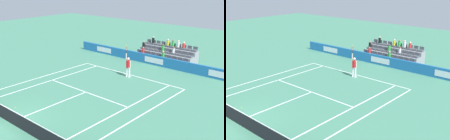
{
  "view_description": "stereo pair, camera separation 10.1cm",
  "coord_description": "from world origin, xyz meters",
  "views": [
    {
      "loc": [
        -14.92,
        7.65,
        8.38
      ],
      "look_at": [
        -0.13,
        -9.32,
        1.1
      ],
      "focal_mm": 45.97,
      "sensor_mm": 36.0,
      "label": 1
    },
    {
      "loc": [
        -15.0,
        7.58,
        8.38
      ],
      "look_at": [
        -0.13,
        -9.32,
        1.1
      ],
      "focal_mm": 45.97,
      "sensor_mm": 36.0,
      "label": 2
    }
  ],
  "objects": [
    {
      "name": "sponsor_barrier",
      "position": [
        0.0,
        -15.92,
        0.49
      ],
      "size": [
        20.27,
        0.22,
        0.98
      ],
      "color": "#1E66AD",
      "rests_on": "ground"
    },
    {
      "name": "stadium_stand",
      "position": [
        0.01,
        -18.24,
        0.56
      ],
      "size": [
        6.2,
        2.85,
        2.19
      ],
      "color": "gray",
      "rests_on": "ground"
    },
    {
      "name": "line_centre_mark",
      "position": [
        0.0,
        -11.79,
        0.0
      ],
      "size": [
        0.1,
        0.2,
        0.01
      ],
      "primitive_type": "cube",
      "color": "white",
      "rests_on": "ground"
    },
    {
      "name": "line_doubles_sideline_left",
      "position": [
        5.49,
        -5.95,
        0.0
      ],
      "size": [
        0.1,
        11.89,
        0.01
      ],
      "primitive_type": "cube",
      "color": "white",
      "rests_on": "ground"
    },
    {
      "name": "line_doubles_sideline_right",
      "position": [
        -5.49,
        -5.95,
        0.0
      ],
      "size": [
        0.1,
        11.89,
        0.01
      ],
      "primitive_type": "cube",
      "color": "white",
      "rests_on": "ground"
    },
    {
      "name": "line_singles_sideline_left",
      "position": [
        4.12,
        -5.95,
        0.0
      ],
      "size": [
        0.1,
        11.89,
        0.01
      ],
      "primitive_type": "cube",
      "color": "white",
      "rests_on": "ground"
    },
    {
      "name": "line_baseline",
      "position": [
        0.0,
        -11.89,
        0.0
      ],
      "size": [
        10.97,
        0.1,
        0.01
      ],
      "primitive_type": "cube",
      "color": "white",
      "rests_on": "ground"
    },
    {
      "name": "line_singles_sideline_right",
      "position": [
        -4.12,
        -5.95,
        0.0
      ],
      "size": [
        0.1,
        11.89,
        0.01
      ],
      "primitive_type": "cube",
      "color": "white",
      "rests_on": "ground"
    },
    {
      "name": "line_centre_service",
      "position": [
        0.0,
        -3.2,
        0.0
      ],
      "size": [
        0.1,
        6.4,
        0.01
      ],
      "primitive_type": "cube",
      "color": "white",
      "rests_on": "ground"
    },
    {
      "name": "tennis_player",
      "position": [
        -0.26,
        -11.32,
        0.99
      ],
      "size": [
        0.53,
        0.38,
        2.85
      ],
      "color": "white",
      "rests_on": "ground"
    },
    {
      "name": "tennis_net",
      "position": [
        0.0,
        0.0,
        0.49
      ],
      "size": [
        11.97,
        0.1,
        1.07
      ],
      "color": "#33383D",
      "rests_on": "ground"
    },
    {
      "name": "ground_plane",
      "position": [
        0.0,
        0.0,
        0.0
      ],
      "size": [
        80.0,
        80.0,
        0.0
      ],
      "primitive_type": "plane",
      "color": "#47896B"
    },
    {
      "name": "loose_tennis_ball",
      "position": [
        1.57,
        -1.35,
        0.03
      ],
      "size": [
        0.07,
        0.07,
        0.07
      ],
      "primitive_type": "sphere",
      "color": "#D1E533",
      "rests_on": "ground"
    },
    {
      "name": "line_service",
      "position": [
        0.0,
        -6.4,
        0.0
      ],
      "size": [
        8.23,
        0.1,
        0.01
      ],
      "primitive_type": "cube",
      "color": "white",
      "rests_on": "ground"
    }
  ]
}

